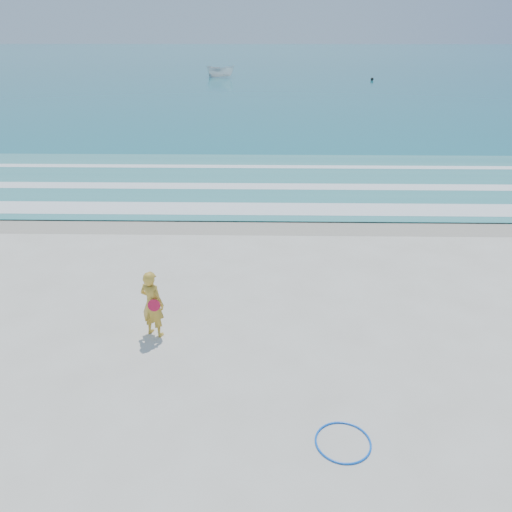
{
  "coord_description": "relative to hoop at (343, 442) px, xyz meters",
  "views": [
    {
      "loc": [
        0.73,
        -7.49,
        6.31
      ],
      "look_at": [
        0.52,
        4.0,
        1.0
      ],
      "focal_mm": 35.0,
      "sensor_mm": 36.0,
      "label": 1
    }
  ],
  "objects": [
    {
      "name": "boat",
      "position": [
        -7.4,
        64.35,
        0.8
      ],
      "size": [
        4.29,
        2.79,
        1.55
      ],
      "primitive_type": "imported",
      "rotation": [
        0.0,
        0.0,
        1.22
      ],
      "color": "silver",
      "rests_on": "ocean"
    },
    {
      "name": "foam_near",
      "position": [
        -2.06,
        11.54,
        0.04
      ],
      "size": [
        400.0,
        1.4,
        0.01
      ],
      "primitive_type": "cube",
      "color": "white",
      "rests_on": "shallow"
    },
    {
      "name": "foam_mid",
      "position": [
        -2.06,
        14.44,
        0.04
      ],
      "size": [
        400.0,
        0.9,
        0.01
      ],
      "primitive_type": "cube",
      "color": "white",
      "rests_on": "shallow"
    },
    {
      "name": "foam_far",
      "position": [
        -2.06,
        17.74,
        0.04
      ],
      "size": [
        400.0,
        0.6,
        0.01
      ],
      "primitive_type": "cube",
      "color": "white",
      "rests_on": "shallow"
    },
    {
      "name": "wet_sand",
      "position": [
        -2.06,
        10.24,
        -0.02
      ],
      "size": [
        400.0,
        2.4,
        0.0
      ],
      "primitive_type": "cube",
      "color": "#B2A893",
      "rests_on": "ground"
    },
    {
      "name": "buoy",
      "position": [
        12.07,
        60.4,
        0.22
      ],
      "size": [
        0.39,
        0.39,
        0.39
      ],
      "primitive_type": "sphere",
      "color": "black",
      "rests_on": "ocean"
    },
    {
      "name": "woman",
      "position": [
        -3.78,
        3.16,
        0.77
      ],
      "size": [
        0.68,
        0.58,
        1.57
      ],
      "color": "gold",
      "rests_on": "ground"
    },
    {
      "name": "hoop",
      "position": [
        0.0,
        0.0,
        0.0
      ],
      "size": [
        1.24,
        1.24,
        0.03
      ],
      "primitive_type": "torus",
      "rotation": [
        0.0,
        0.0,
        0.41
      ],
      "color": "blue",
      "rests_on": "ground"
    },
    {
      "name": "ground",
      "position": [
        -2.06,
        1.24,
        -0.02
      ],
      "size": [
        400.0,
        400.0,
        0.0
      ],
      "primitive_type": "plane",
      "color": "silver",
      "rests_on": "ground"
    },
    {
      "name": "shallow",
      "position": [
        -2.06,
        15.24,
        0.03
      ],
      "size": [
        400.0,
        10.0,
        0.01
      ],
      "primitive_type": "cube",
      "color": "#59B7AD",
      "rests_on": "ocean"
    },
    {
      "name": "ocean",
      "position": [
        -2.06,
        106.24,
        0.0
      ],
      "size": [
        400.0,
        190.0,
        0.04
      ],
      "primitive_type": "cube",
      "color": "#19727F",
      "rests_on": "ground"
    }
  ]
}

